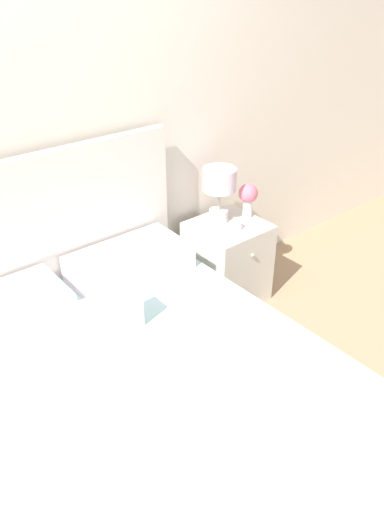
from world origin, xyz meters
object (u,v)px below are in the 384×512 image
bed (147,406)px  nightstand (227,262)px  table_lamp (219,185)px  flower_vase (248,196)px  teacup (236,226)px

bed → nightstand: (1.11, 0.68, -0.01)m
table_lamp → nightstand: bearing=-75.3°
bed → flower_vase: (1.27, 0.69, 0.41)m
bed → flower_vase: size_ratio=8.83×
bed → flower_vase: 1.50m
bed → teacup: bed is taller
bed → nightstand: bearing=31.6°
bed → teacup: 1.29m
teacup → bed: bearing=-151.1°
table_lamp → teacup: size_ratio=2.80×
table_lamp → flower_vase: 0.22m
bed → teacup: size_ratio=15.85×
bed → nightstand: 1.30m
nightstand → teacup: (-0.01, -0.07, 0.30)m
bed → flower_vase: bearing=28.3°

